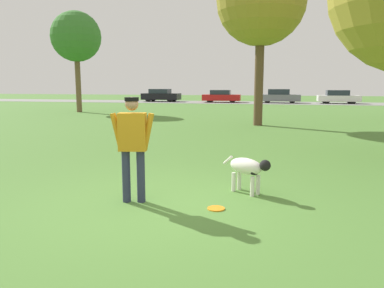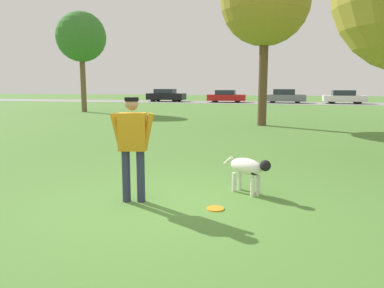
{
  "view_description": "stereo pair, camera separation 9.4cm",
  "coord_description": "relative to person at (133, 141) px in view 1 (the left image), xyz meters",
  "views": [
    {
      "loc": [
        1.8,
        -5.32,
        1.86
      ],
      "look_at": [
        0.45,
        0.58,
        0.9
      ],
      "focal_mm": 35.0,
      "sensor_mm": 36.0,
      "label": 1
    },
    {
      "loc": [
        1.89,
        -5.29,
        1.86
      ],
      "look_at": [
        0.45,
        0.58,
        0.9
      ],
      "focal_mm": 35.0,
      "sensor_mm": 36.0,
      "label": 2
    }
  ],
  "objects": [
    {
      "name": "tree_far_left",
      "position": [
        -11.02,
        17.83,
        3.98
      ],
      "size": [
        3.3,
        3.3,
        6.66
      ],
      "color": "brown",
      "rests_on": "ground_plane"
    },
    {
      "name": "parked_car_red",
      "position": [
        -3.58,
        33.79,
        -0.36
      ],
      "size": [
        4.0,
        1.98,
        1.29
      ],
      "rotation": [
        0.0,
        0.0,
        0.04
      ],
      "color": "red",
      "rests_on": "ground_plane"
    },
    {
      "name": "parked_car_white",
      "position": [
        8.0,
        33.84,
        -0.34
      ],
      "size": [
        3.96,
        1.79,
        1.31
      ],
      "rotation": [
        0.0,
        0.0,
        0.01
      ],
      "color": "white",
      "rests_on": "ground_plane"
    },
    {
      "name": "ground_plane",
      "position": [
        0.4,
        -0.12,
        -0.99
      ],
      "size": [
        120.0,
        120.0,
        0.0
      ],
      "primitive_type": "plane",
      "color": "#4C7A33"
    },
    {
      "name": "dog",
      "position": [
        1.74,
        0.88,
        -0.54
      ],
      "size": [
        0.9,
        0.67,
        0.64
      ],
      "rotation": [
        0.0,
        0.0,
        5.68
      ],
      "color": "silver",
      "rests_on": "ground_plane"
    },
    {
      "name": "tree_mid_center",
      "position": [
        1.33,
        12.02,
        4.5
      ],
      "size": [
        3.96,
        3.96,
        7.5
      ],
      "color": "brown",
      "rests_on": "ground_plane"
    },
    {
      "name": "far_road_strip",
      "position": [
        0.4,
        33.66,
        -0.99
      ],
      "size": [
        120.0,
        6.0,
        0.01
      ],
      "color": "gray",
      "rests_on": "ground_plane"
    },
    {
      "name": "frisbee",
      "position": [
        1.34,
        -0.06,
        -0.98
      ],
      "size": [
        0.27,
        0.27,
        0.02
      ],
      "color": "orange",
      "rests_on": "ground_plane"
    },
    {
      "name": "parked_car_black",
      "position": [
        -10.29,
        34.02,
        -0.31
      ],
      "size": [
        4.12,
        1.92,
        1.38
      ],
      "rotation": [
        0.0,
        0.0,
        -0.02
      ],
      "color": "black",
      "rests_on": "ground_plane"
    },
    {
      "name": "person",
      "position": [
        0.0,
        0.0,
        0.0
      ],
      "size": [
        0.7,
        0.3,
        1.67
      ],
      "rotation": [
        0.0,
        0.0,
        0.19
      ],
      "color": "#2D334C",
      "rests_on": "ground_plane"
    },
    {
      "name": "parked_car_grey",
      "position": [
        2.39,
        33.91,
        -0.32
      ],
      "size": [
        4.1,
        1.9,
        1.4
      ],
      "rotation": [
        0.0,
        0.0,
        -0.03
      ],
      "color": "slate",
      "rests_on": "ground_plane"
    }
  ]
}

